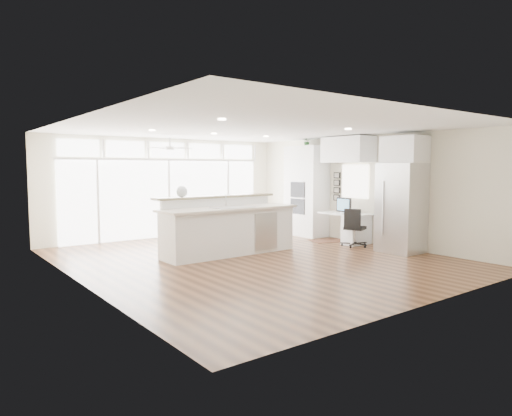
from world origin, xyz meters
TOP-DOWN VIEW (x-y plane):
  - floor at (0.00, 0.00)m, footprint 7.00×8.00m
  - ceiling at (0.00, 0.00)m, footprint 7.00×8.00m
  - wall_back at (0.00, 4.00)m, footprint 7.00×0.04m
  - wall_front at (0.00, -4.00)m, footprint 7.00×0.04m
  - wall_left at (-3.50, 0.00)m, footprint 0.04×8.00m
  - wall_right at (3.50, 0.00)m, footprint 0.04×8.00m
  - glass_wall at (0.00, 3.94)m, footprint 5.80×0.06m
  - transom_row at (0.00, 3.94)m, footprint 5.90×0.06m
  - desk_window at (3.46, 0.30)m, footprint 0.04×0.85m
  - ceiling_fan at (-0.50, 2.80)m, footprint 1.16×1.16m
  - recessed_lights at (0.00, 0.20)m, footprint 3.40×3.00m
  - oven_cabinet at (3.17, 1.80)m, footprint 0.64×1.20m
  - desk_nook at (3.13, 0.30)m, footprint 0.72×1.30m
  - upper_cabinets at (3.17, 0.30)m, footprint 0.64×1.30m
  - refrigerator at (3.11, -1.35)m, footprint 0.76×0.90m
  - fridge_cabinet at (3.17, -1.35)m, footprint 0.64×0.90m
  - framed_photos at (3.46, 0.92)m, footprint 0.06×0.22m
  - kitchen_island at (-0.10, 0.78)m, footprint 3.22×1.27m
  - rug at (2.95, 0.75)m, footprint 0.99×0.83m
  - office_chair at (2.86, -0.24)m, footprint 0.61×0.59m
  - fishbowl at (-1.06, 1.16)m, footprint 0.29×0.29m
  - monitor at (3.05, 0.30)m, footprint 0.12×0.50m
  - keyboard at (2.88, 0.30)m, footprint 0.12×0.29m
  - potted_plant at (3.17, 1.80)m, footprint 0.26×0.28m

SIDE VIEW (x-z plane):
  - floor at x=0.00m, z-range -0.02..0.00m
  - rug at x=2.95m, z-range 0.00..0.01m
  - desk_nook at x=3.13m, z-range 0.00..0.76m
  - office_chair at x=2.86m, z-range 0.00..0.92m
  - kitchen_island at x=-0.10m, z-range 0.00..1.27m
  - keyboard at x=2.88m, z-range 0.76..0.77m
  - monitor at x=3.05m, z-range 0.76..1.17m
  - refrigerator at x=3.11m, z-range 0.00..2.00m
  - glass_wall at x=0.00m, z-range 0.01..2.09m
  - oven_cabinet at x=3.17m, z-range 0.00..2.50m
  - wall_back at x=0.00m, z-range 0.00..2.70m
  - wall_front at x=0.00m, z-range 0.00..2.70m
  - wall_left at x=-3.50m, z-range 0.00..2.70m
  - wall_right at x=3.50m, z-range 0.00..2.70m
  - fishbowl at x=-1.06m, z-range 1.27..1.52m
  - framed_photos at x=3.46m, z-range 1.00..1.80m
  - desk_window at x=3.46m, z-range 1.12..1.98m
  - fridge_cabinet at x=3.17m, z-range 2.00..2.60m
  - upper_cabinets at x=3.17m, z-range 2.03..2.67m
  - transom_row at x=0.00m, z-range 2.18..2.58m
  - ceiling_fan at x=-0.50m, z-range 2.32..2.64m
  - potted_plant at x=3.17m, z-range 2.50..2.71m
  - recessed_lights at x=0.00m, z-range 2.67..2.69m
  - ceiling at x=0.00m, z-range 2.69..2.71m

